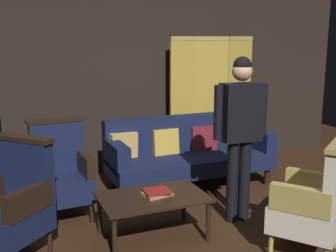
{
  "coord_description": "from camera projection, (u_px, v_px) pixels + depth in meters",
  "views": [
    {
      "loc": [
        -1.69,
        -3.28,
        1.88
      ],
      "look_at": [
        0.0,
        0.8,
        0.95
      ],
      "focal_mm": 44.96,
      "sensor_mm": 36.0,
      "label": 1
    }
  ],
  "objects": [
    {
      "name": "armchair_gilt_accent",
      "position": [
        315.0,
        202.0,
        3.63
      ],
      "size": [
        0.81,
        0.81,
        1.04
      ],
      "color": "tan",
      "rests_on": "ground_plane"
    },
    {
      "name": "armchair_wing_left",
      "position": [
        13.0,
        202.0,
        3.62
      ],
      "size": [
        0.82,
        0.82,
        1.04
      ],
      "color": "black",
      "rests_on": "ground_plane"
    },
    {
      "name": "coffee_table",
      "position": [
        153.0,
        201.0,
        3.96
      ],
      "size": [
        1.0,
        0.64,
        0.42
      ],
      "color": "black",
      "rests_on": "ground_plane"
    },
    {
      "name": "book_tan_leather",
      "position": [
        157.0,
        194.0,
        3.96
      ],
      "size": [
        0.28,
        0.23,
        0.03
      ],
      "primitive_type": "cube",
      "rotation": [
        0.0,
        0.0,
        0.18
      ],
      "color": "#9E7A47",
      "rests_on": "coffee_table"
    },
    {
      "name": "velvet_couch",
      "position": [
        188.0,
        151.0,
        5.41
      ],
      "size": [
        2.12,
        0.78,
        0.88
      ],
      "color": "black",
      "rests_on": "ground_plane"
    },
    {
      "name": "potted_plant",
      "position": [
        41.0,
        156.0,
        5.22
      ],
      "size": [
        0.48,
        0.48,
        0.77
      ],
      "color": "brown",
      "rests_on": "ground_plane"
    },
    {
      "name": "folding_screen",
      "position": [
        212.0,
        100.0,
        6.19
      ],
      "size": [
        1.31,
        0.25,
        1.9
      ],
      "color": "#B29338",
      "rests_on": "ground_plane"
    },
    {
      "name": "ground_plane",
      "position": [
        200.0,
        240.0,
        3.98
      ],
      "size": [
        10.0,
        10.0,
        0.0
      ],
      "primitive_type": "plane",
      "color": "#331E11"
    },
    {
      "name": "standing_figure",
      "position": [
        240.0,
        124.0,
        4.22
      ],
      "size": [
        0.59,
        0.24,
        1.7
      ],
      "color": "black",
      "rests_on": "ground_plane"
    },
    {
      "name": "armchair_wing_right",
      "position": [
        61.0,
        172.0,
        4.42
      ],
      "size": [
        0.62,
        0.61,
        1.04
      ],
      "color": "black",
      "rests_on": "ground_plane"
    },
    {
      "name": "book_red_leather",
      "position": [
        157.0,
        191.0,
        3.96
      ],
      "size": [
        0.24,
        0.2,
        0.02
      ],
      "primitive_type": "cube",
      "rotation": [
        0.0,
        0.0,
        -0.03
      ],
      "color": "maroon",
      "rests_on": "book_tan_leather"
    },
    {
      "name": "back_wall",
      "position": [
        123.0,
        73.0,
        5.91
      ],
      "size": [
        7.2,
        0.1,
        2.8
      ],
      "primitive_type": "cube",
      "color": "black",
      "rests_on": "ground_plane"
    }
  ]
}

